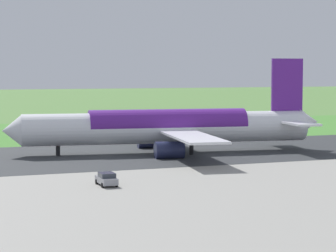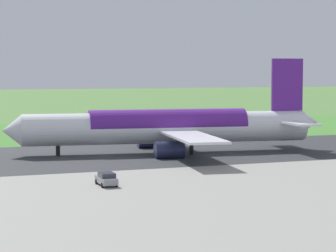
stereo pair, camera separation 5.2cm
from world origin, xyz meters
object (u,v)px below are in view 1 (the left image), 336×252
Objects in this scene: airliner_main at (170,127)px; no_stopping_sign at (39,133)px; traffic_cone_orange at (13,138)px; service_car_ops at (107,179)px.

no_stopping_sign is at bearing -60.79° from airliner_main.
airliner_main is 98.35× the size of traffic_cone_orange.
service_car_ops reaches higher than traffic_cone_orange.
no_stopping_sign is (-2.20, -58.62, 0.51)m from service_car_ops.
service_car_ops is 60.18m from traffic_cone_orange.
service_car_ops is at bearing 56.58° from airliner_main.
no_stopping_sign is (16.73, -29.93, -3.00)m from airliner_main.
traffic_cone_orange is at bearing -17.20° from no_stopping_sign.
service_car_ops is 58.66m from no_stopping_sign.
airliner_main is 23.99× the size of no_stopping_sign.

